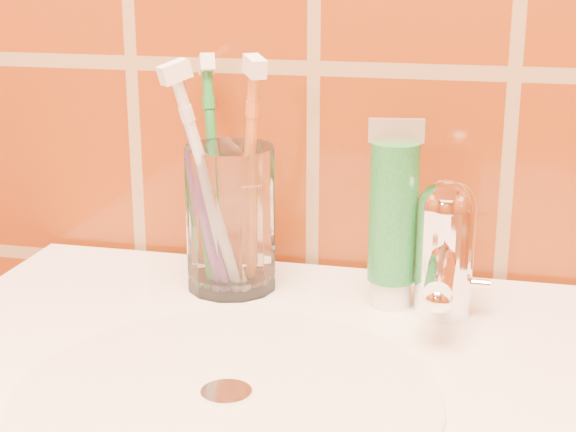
# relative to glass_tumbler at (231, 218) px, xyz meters

# --- Properties ---
(glass_tumbler) EXTENTS (0.09, 0.09, 0.13)m
(glass_tumbler) POSITION_rel_glass_tumbler_xyz_m (0.00, 0.00, 0.00)
(glass_tumbler) COLOR white
(glass_tumbler) RESTS_ON pedestal_sink
(toothpaste_tube) EXTENTS (0.05, 0.04, 0.16)m
(toothpaste_tube) POSITION_rel_glass_tumbler_xyz_m (0.15, -0.01, 0.01)
(toothpaste_tube) COLOR white
(toothpaste_tube) RESTS_ON pedestal_sink
(faucet) EXTENTS (0.05, 0.11, 0.12)m
(faucet) POSITION_rel_glass_tumbler_xyz_m (0.19, -0.02, -0.00)
(faucet) COLOR white
(faucet) RESTS_ON pedestal_sink
(toothbrush_0) EXTENTS (0.09, 0.10, 0.23)m
(toothbrush_0) POSITION_rel_glass_tumbler_xyz_m (0.02, -0.01, 0.04)
(toothbrush_0) COLOR #CA6523
(toothbrush_0) RESTS_ON glass_tumbler
(toothbrush_1) EXTENTS (0.11, 0.16, 0.23)m
(toothbrush_1) POSITION_rel_glass_tumbler_xyz_m (-0.02, 0.03, 0.03)
(toothbrush_1) COLOR #207B34
(toothbrush_1) RESTS_ON glass_tumbler
(toothbrush_2) EXTENTS (0.08, 0.08, 0.21)m
(toothbrush_2) POSITION_rel_glass_tumbler_xyz_m (-0.02, -0.01, 0.04)
(toothbrush_2) COLOR #794492
(toothbrush_2) RESTS_ON glass_tumbler
(toothbrush_3) EXTENTS (0.13, 0.13, 0.23)m
(toothbrush_3) POSITION_rel_glass_tumbler_xyz_m (-0.01, -0.03, 0.04)
(toothbrush_3) COLOR silver
(toothbrush_3) RESTS_ON glass_tumbler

